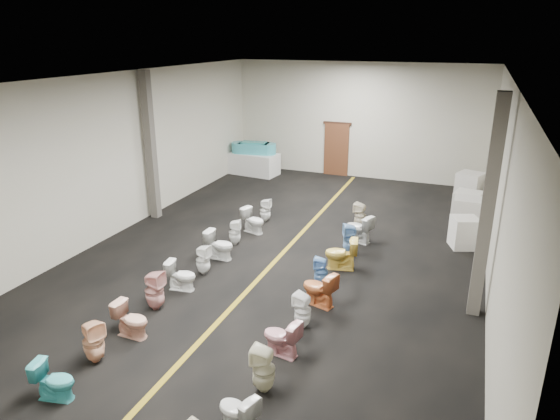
{
  "coord_description": "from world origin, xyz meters",
  "views": [
    {
      "loc": [
        4.33,
        -11.4,
        5.44
      ],
      "look_at": [
        -0.54,
        1.0,
        0.76
      ],
      "focal_mm": 32.0,
      "sensor_mm": 36.0,
      "label": 1
    }
  ],
  "objects_px": {
    "toilet_left_8": "(253,221)",
    "appliance_crate_d": "(469,188)",
    "toilet_left_0": "(54,381)",
    "toilet_left_2": "(131,320)",
    "toilet_right_7": "(341,254)",
    "toilet_right_5": "(319,289)",
    "toilet_right_9": "(359,228)",
    "toilet_left_5": "(203,260)",
    "toilet_right_2": "(264,369)",
    "toilet_right_8": "(350,239)",
    "toilet_left_1": "(94,341)",
    "bathtub": "(254,149)",
    "toilet_left_3": "(155,290)",
    "toilet_left_4": "(181,275)",
    "toilet_right_10": "(360,216)",
    "appliance_crate_b": "(466,215)",
    "appliance_crate_a": "(464,232)",
    "toilet_right_3": "(281,337)",
    "toilet_left_7": "(235,232)",
    "toilet_left_9": "(265,210)",
    "toilet_right_4": "(303,310)",
    "appliance_crate_c": "(467,206)",
    "toilet_right_6": "(321,272)",
    "display_table": "(254,164)",
    "toilet_right_1": "(237,412)",
    "toilet_left_6": "(220,245)"
  },
  "relations": [
    {
      "from": "toilet_right_8",
      "to": "toilet_left_2",
      "type": "bearing_deg",
      "value": -51.34
    },
    {
      "from": "toilet_right_8",
      "to": "toilet_left_5",
      "type": "bearing_deg",
      "value": -73.11
    },
    {
      "from": "toilet_left_5",
      "to": "toilet_right_7",
      "type": "distance_m",
      "value": 3.34
    },
    {
      "from": "toilet_left_3",
      "to": "toilet_left_8",
      "type": "distance_m",
      "value": 4.69
    },
    {
      "from": "display_table",
      "to": "toilet_right_3",
      "type": "distance_m",
      "value": 12.42
    },
    {
      "from": "toilet_right_10",
      "to": "bathtub",
      "type": "bearing_deg",
      "value": -119.23
    },
    {
      "from": "bathtub",
      "to": "toilet_left_3",
      "type": "xyz_separation_m",
      "value": [
        2.5,
        -10.6,
        -0.64
      ]
    },
    {
      "from": "toilet_left_4",
      "to": "toilet_right_1",
      "type": "distance_m",
      "value": 4.58
    },
    {
      "from": "appliance_crate_a",
      "to": "toilet_left_1",
      "type": "xyz_separation_m",
      "value": [
        -5.81,
        -7.68,
        -0.01
      ]
    },
    {
      "from": "toilet_left_6",
      "to": "toilet_right_4",
      "type": "bearing_deg",
      "value": -126.5
    },
    {
      "from": "appliance_crate_a",
      "to": "toilet_left_7",
      "type": "distance_m",
      "value": 6.2
    },
    {
      "from": "toilet_left_7",
      "to": "toilet_right_3",
      "type": "relative_size",
      "value": 0.98
    },
    {
      "from": "toilet_left_0",
      "to": "toilet_left_2",
      "type": "xyz_separation_m",
      "value": [
        0.04,
        1.88,
        0.02
      ]
    },
    {
      "from": "appliance_crate_c",
      "to": "toilet_left_2",
      "type": "relative_size",
      "value": 1.25
    },
    {
      "from": "toilet_left_8",
      "to": "appliance_crate_d",
      "type": "bearing_deg",
      "value": -32.46
    },
    {
      "from": "toilet_right_5",
      "to": "toilet_right_9",
      "type": "height_order",
      "value": "toilet_right_9"
    },
    {
      "from": "appliance_crate_c",
      "to": "toilet_left_1",
      "type": "distance_m",
      "value": 11.6
    },
    {
      "from": "toilet_left_0",
      "to": "toilet_right_4",
      "type": "xyz_separation_m",
      "value": [
        2.96,
        3.36,
        0.03
      ]
    },
    {
      "from": "toilet_left_7",
      "to": "toilet_left_8",
      "type": "bearing_deg",
      "value": -21.98
    },
    {
      "from": "toilet_right_2",
      "to": "toilet_right_8",
      "type": "xyz_separation_m",
      "value": [
        -0.0,
        5.73,
        0.01
      ]
    },
    {
      "from": "toilet_left_8",
      "to": "toilet_right_7",
      "type": "bearing_deg",
      "value": -99.34
    },
    {
      "from": "appliance_crate_c",
      "to": "toilet_right_6",
      "type": "bearing_deg",
      "value": -116.56
    },
    {
      "from": "toilet_left_1",
      "to": "toilet_right_5",
      "type": "xyz_separation_m",
      "value": [
        3.08,
        3.3,
        -0.02
      ]
    },
    {
      "from": "appliance_crate_a",
      "to": "toilet_left_8",
      "type": "distance_m",
      "value": 5.83
    },
    {
      "from": "toilet_right_4",
      "to": "appliance_crate_c",
      "type": "bearing_deg",
      "value": 171.89
    },
    {
      "from": "toilet_right_3",
      "to": "toilet_right_9",
      "type": "height_order",
      "value": "toilet_right_9"
    },
    {
      "from": "appliance_crate_d",
      "to": "toilet_right_9",
      "type": "xyz_separation_m",
      "value": [
        -2.72,
        -4.64,
        -0.14
      ]
    },
    {
      "from": "toilet_left_0",
      "to": "toilet_right_3",
      "type": "relative_size",
      "value": 0.93
    },
    {
      "from": "appliance_crate_d",
      "to": "toilet_left_3",
      "type": "height_order",
      "value": "appliance_crate_d"
    },
    {
      "from": "toilet_left_4",
      "to": "toilet_left_8",
      "type": "bearing_deg",
      "value": -9.2
    },
    {
      "from": "toilet_left_1",
      "to": "bathtub",
      "type": "bearing_deg",
      "value": 34.31
    },
    {
      "from": "toilet_right_9",
      "to": "toilet_left_4",
      "type": "bearing_deg",
      "value": -14.89
    },
    {
      "from": "appliance_crate_d",
      "to": "toilet_left_3",
      "type": "bearing_deg",
      "value": -121.02
    },
    {
      "from": "appliance_crate_b",
      "to": "toilet_right_2",
      "type": "bearing_deg",
      "value": -107.74
    },
    {
      "from": "toilet_left_3",
      "to": "toilet_left_5",
      "type": "xyz_separation_m",
      "value": [
        0.12,
        1.8,
        -0.06
      ]
    },
    {
      "from": "toilet_right_7",
      "to": "toilet_left_9",
      "type": "bearing_deg",
      "value": -140.78
    },
    {
      "from": "toilet_left_9",
      "to": "toilet_right_4",
      "type": "relative_size",
      "value": 0.99
    },
    {
      "from": "toilet_right_10",
      "to": "toilet_left_3",
      "type": "bearing_deg",
      "value": -15.52
    },
    {
      "from": "toilet_left_4",
      "to": "toilet_right_8",
      "type": "relative_size",
      "value": 0.82
    },
    {
      "from": "toilet_left_8",
      "to": "toilet_right_9",
      "type": "height_order",
      "value": "toilet_right_9"
    },
    {
      "from": "display_table",
      "to": "toilet_left_9",
      "type": "relative_size",
      "value": 2.72
    },
    {
      "from": "toilet_left_7",
      "to": "toilet_left_1",
      "type": "bearing_deg",
      "value": 164.66
    },
    {
      "from": "toilet_right_1",
      "to": "toilet_right_8",
      "type": "bearing_deg",
      "value": -161.81
    },
    {
      "from": "display_table",
      "to": "appliance_crate_b",
      "type": "distance_m",
      "value": 9.09
    },
    {
      "from": "appliance_crate_b",
      "to": "toilet_right_10",
      "type": "xyz_separation_m",
      "value": [
        -2.92,
        -0.89,
        -0.11
      ]
    },
    {
      "from": "toilet_left_7",
      "to": "toilet_right_4",
      "type": "bearing_deg",
      "value": -151.99
    },
    {
      "from": "toilet_left_2",
      "to": "appliance_crate_a",
      "type": "bearing_deg",
      "value": -38.39
    },
    {
      "from": "toilet_right_7",
      "to": "toilet_right_9",
      "type": "height_order",
      "value": "toilet_right_7"
    },
    {
      "from": "toilet_left_5",
      "to": "toilet_left_1",
      "type": "bearing_deg",
      "value": -179.05
    },
    {
      "from": "toilet_left_5",
      "to": "toilet_right_7",
      "type": "height_order",
      "value": "toilet_right_7"
    }
  ]
}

